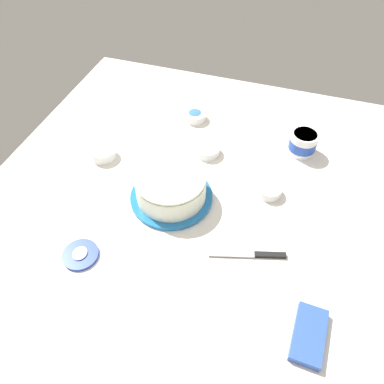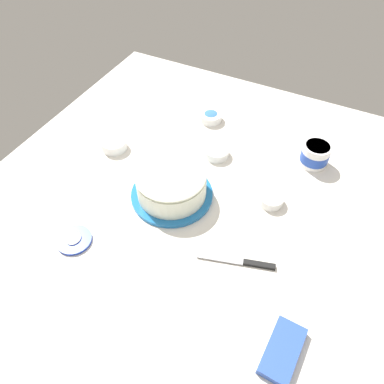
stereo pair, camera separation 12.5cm
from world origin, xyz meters
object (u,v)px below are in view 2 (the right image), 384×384
at_px(frosted_cake, 171,185).
at_px(frosting_tub_lid, 74,240).
at_px(candy_box_lower, 283,351).
at_px(sprinkle_bowl_green, 271,200).
at_px(frosting_tub, 315,154).
at_px(sprinkle_bowl_orange, 216,152).
at_px(sprinkle_bowl_blue, 211,116).
at_px(spreading_knife, 243,262).
at_px(sprinkle_bowl_yellow, 114,144).

distance_m(frosted_cake, frosting_tub_lid, 0.36).
bearing_deg(candy_box_lower, sprinkle_bowl_green, 24.73).
xyz_separation_m(frosted_cake, frosting_tub, (0.38, -0.40, -0.01)).
bearing_deg(sprinkle_bowl_orange, frosting_tub, -70.50).
distance_m(frosting_tub_lid, sprinkle_bowl_blue, 0.76).
relative_size(spreading_knife, sprinkle_bowl_green, 2.82).
bearing_deg(sprinkle_bowl_orange, frosted_cake, 168.37).
distance_m(frosted_cake, sprinkle_bowl_blue, 0.45).
bearing_deg(sprinkle_bowl_blue, frosting_tub_lid, 170.47).
height_order(spreading_knife, sprinkle_bowl_blue, sprinkle_bowl_blue).
bearing_deg(sprinkle_bowl_green, sprinkle_bowl_yellow, 90.58).
relative_size(frosting_tub, candy_box_lower, 0.66).
bearing_deg(frosting_tub_lid, frosting_tub, -40.31).
bearing_deg(frosted_cake, sprinkle_bowl_orange, -11.63).
bearing_deg(frosting_tub, sprinkle_bowl_yellow, 110.17).
distance_m(frosting_tub_lid, candy_box_lower, 0.69).
xyz_separation_m(frosting_tub_lid, candy_box_lower, (-0.03, -0.69, 0.01)).
height_order(frosted_cake, sprinkle_bowl_blue, frosted_cake).
bearing_deg(frosted_cake, sprinkle_bowl_blue, 7.36).
bearing_deg(frosting_tub_lid, candy_box_lower, -92.91).
relative_size(sprinkle_bowl_green, candy_box_lower, 0.53).
distance_m(sprinkle_bowl_green, sprinkle_bowl_orange, 0.30).
relative_size(frosting_tub, sprinkle_bowl_green, 1.26).
distance_m(sprinkle_bowl_yellow, candy_box_lower, 0.94).
bearing_deg(frosting_tub_lid, sprinkle_bowl_green, -49.61).
bearing_deg(sprinkle_bowl_green, spreading_knife, -179.61).
height_order(frosted_cake, frosting_tub_lid, frosted_cake).
bearing_deg(spreading_knife, sprinkle_bowl_green, 0.39).
distance_m(frosting_tub, sprinkle_bowl_yellow, 0.76).
relative_size(frosted_cake, frosting_tub, 2.73).
bearing_deg(sprinkle_bowl_yellow, frosted_cake, -109.96).
relative_size(frosted_cake, sprinkle_bowl_blue, 3.03).
distance_m(frosting_tub_lid, sprinkle_bowl_yellow, 0.44).
relative_size(sprinkle_bowl_orange, sprinkle_bowl_blue, 1.03).
height_order(spreading_knife, candy_box_lower, candy_box_lower).
relative_size(frosting_tub, sprinkle_bowl_yellow, 1.05).
bearing_deg(sprinkle_bowl_blue, sprinkle_bowl_green, -130.81).
distance_m(sprinkle_bowl_green, sprinkle_bowl_yellow, 0.64).
relative_size(frosting_tub, spreading_knife, 0.45).
relative_size(sprinkle_bowl_blue, candy_box_lower, 0.60).
bearing_deg(frosting_tub_lid, frosted_cake, -31.16).
distance_m(sprinkle_bowl_blue, sprinkle_bowl_yellow, 0.42).
distance_m(frosting_tub, sprinkle_bowl_orange, 0.36).
distance_m(spreading_knife, candy_box_lower, 0.27).
height_order(frosted_cake, sprinkle_bowl_orange, frosted_cake).
xyz_separation_m(frosting_tub, sprinkle_bowl_green, (-0.26, 0.08, -0.03)).
bearing_deg(frosting_tub, sprinkle_bowl_blue, 81.55).
bearing_deg(sprinkle_bowl_blue, sprinkle_bowl_yellow, 141.52).
xyz_separation_m(frosted_cake, candy_box_lower, (-0.34, -0.50, -0.04)).
xyz_separation_m(frosting_tub, spreading_knife, (-0.52, 0.08, -0.04)).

